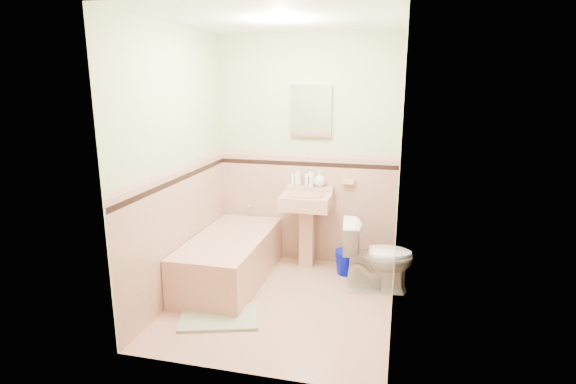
% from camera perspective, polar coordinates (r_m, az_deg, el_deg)
% --- Properties ---
extents(floor, '(2.20, 2.20, 0.00)m').
position_cam_1_polar(floor, '(4.39, -0.80, -13.56)').
color(floor, tan).
rests_on(floor, ground).
extents(ceiling, '(2.20, 2.20, 0.00)m').
position_cam_1_polar(ceiling, '(3.93, -0.93, 20.86)').
color(ceiling, white).
rests_on(ceiling, ground).
extents(wall_back, '(2.50, 0.00, 2.50)m').
position_cam_1_polar(wall_back, '(5.03, 2.33, 5.00)').
color(wall_back, '#EDE4C1').
rests_on(wall_back, ground).
extents(wall_front, '(2.50, 0.00, 2.50)m').
position_cam_1_polar(wall_front, '(2.95, -6.30, -1.32)').
color(wall_front, '#EDE4C1').
rests_on(wall_front, ground).
extents(wall_left, '(0.00, 2.50, 2.50)m').
position_cam_1_polar(wall_left, '(4.33, -13.78, 3.20)').
color(wall_left, '#EDE4C1').
rests_on(wall_left, ground).
extents(wall_right, '(0.00, 2.50, 2.50)m').
position_cam_1_polar(wall_right, '(3.85, 13.70, 1.91)').
color(wall_right, '#EDE4C1').
rests_on(wall_right, ground).
extents(wainscot_back, '(2.00, 0.00, 2.00)m').
position_cam_1_polar(wainscot_back, '(5.16, 2.23, -2.17)').
color(wainscot_back, tan).
rests_on(wainscot_back, ground).
extents(wainscot_front, '(2.00, 0.00, 2.00)m').
position_cam_1_polar(wainscot_front, '(3.19, -5.91, -12.62)').
color(wainscot_front, tan).
rests_on(wainscot_front, ground).
extents(wainscot_left, '(0.00, 2.20, 2.20)m').
position_cam_1_polar(wainscot_left, '(4.49, -13.18, -4.99)').
color(wainscot_left, tan).
rests_on(wainscot_left, ground).
extents(wainscot_right, '(0.00, 2.20, 2.20)m').
position_cam_1_polar(wainscot_right, '(4.03, 13.01, -7.17)').
color(wainscot_right, tan).
rests_on(wainscot_right, ground).
extents(accent_back, '(2.00, 0.00, 2.00)m').
position_cam_1_polar(accent_back, '(5.03, 2.27, 3.51)').
color(accent_back, black).
rests_on(accent_back, ground).
extents(accent_front, '(2.00, 0.00, 2.00)m').
position_cam_1_polar(accent_front, '(3.00, -6.11, -3.63)').
color(accent_front, black).
rests_on(accent_front, ground).
extents(accent_left, '(0.00, 2.20, 2.20)m').
position_cam_1_polar(accent_left, '(4.35, -13.48, 1.51)').
color(accent_left, black).
rests_on(accent_left, ground).
extents(accent_right, '(0.00, 2.20, 2.20)m').
position_cam_1_polar(accent_right, '(3.88, 13.33, 0.05)').
color(accent_right, black).
rests_on(accent_right, ground).
extents(cap_back, '(2.00, 0.00, 2.00)m').
position_cam_1_polar(cap_back, '(5.02, 2.28, 4.64)').
color(cap_back, tan).
rests_on(cap_back, ground).
extents(cap_front, '(2.00, 0.00, 2.00)m').
position_cam_1_polar(cap_front, '(2.97, -6.16, -1.80)').
color(cap_front, tan).
rests_on(cap_front, ground).
extents(cap_left, '(0.00, 2.20, 2.20)m').
position_cam_1_polar(cap_left, '(4.33, -13.55, 2.81)').
color(cap_left, tan).
rests_on(cap_left, ground).
extents(cap_right, '(0.00, 2.20, 2.20)m').
position_cam_1_polar(cap_right, '(3.85, 13.41, 1.49)').
color(cap_right, tan).
rests_on(cap_right, ground).
extents(bathtub, '(0.70, 1.50, 0.45)m').
position_cam_1_polar(bathtub, '(4.76, -7.23, -8.44)').
color(bathtub, tan).
rests_on(bathtub, floor).
extents(tub_faucet, '(0.04, 0.12, 0.04)m').
position_cam_1_polar(tub_faucet, '(5.27, -4.57, -1.51)').
color(tub_faucet, silver).
rests_on(tub_faucet, wall_back).
extents(sink, '(0.53, 0.48, 0.83)m').
position_cam_1_polar(sink, '(4.99, 2.24, -4.95)').
color(sink, tan).
rests_on(sink, floor).
extents(sink_faucet, '(0.02, 0.02, 0.10)m').
position_cam_1_polar(sink_faucet, '(4.98, 2.63, 1.40)').
color(sink_faucet, silver).
rests_on(sink_faucet, sink).
extents(medicine_cabinet, '(0.44, 0.04, 0.55)m').
position_cam_1_polar(medicine_cabinet, '(4.94, 2.89, 10.09)').
color(medicine_cabinet, white).
rests_on(medicine_cabinet, wall_back).
extents(soap_dish, '(0.13, 0.08, 0.04)m').
position_cam_1_polar(soap_dish, '(4.97, 7.51, 1.28)').
color(soap_dish, tan).
rests_on(soap_dish, wall_back).
extents(soap_bottle_left, '(0.08, 0.08, 0.20)m').
position_cam_1_polar(soap_bottle_left, '(5.04, 1.26, 1.99)').
color(soap_bottle_left, '#B2B2B2').
rests_on(soap_bottle_left, sink).
extents(soap_bottle_mid, '(0.11, 0.12, 0.21)m').
position_cam_1_polar(soap_bottle_mid, '(5.01, 2.84, 1.94)').
color(soap_bottle_mid, '#B2B2B2').
rests_on(soap_bottle_mid, sink).
extents(soap_bottle_right, '(0.15, 0.15, 0.17)m').
position_cam_1_polar(soap_bottle_right, '(4.99, 3.98, 1.67)').
color(soap_bottle_right, '#B2B2B2').
rests_on(soap_bottle_right, sink).
extents(tube, '(0.04, 0.04, 0.12)m').
position_cam_1_polar(tube, '(5.06, 0.60, 1.56)').
color(tube, white).
rests_on(tube, sink).
extents(toilet, '(0.72, 0.46, 0.70)m').
position_cam_1_polar(toilet, '(4.58, 11.11, -7.82)').
color(toilet, white).
rests_on(toilet, floor).
extents(bucket, '(0.27, 0.27, 0.26)m').
position_cam_1_polar(bucket, '(4.97, 7.36, -8.69)').
color(bucket, '#0009B7').
rests_on(bucket, floor).
extents(bath_mat, '(0.77, 0.63, 0.03)m').
position_cam_1_polar(bath_mat, '(4.15, -8.54, -15.23)').
color(bath_mat, gray).
rests_on(bath_mat, floor).
extents(shoe, '(0.15, 0.08, 0.06)m').
position_cam_1_polar(shoe, '(4.19, -8.46, -14.27)').
color(shoe, '#BF1E59').
rests_on(shoe, bath_mat).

